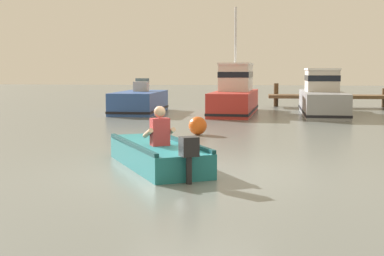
{
  "coord_description": "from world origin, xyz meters",
  "views": [
    {
      "loc": [
        1.14,
        -9.43,
        1.84
      ],
      "look_at": [
        -0.41,
        2.45,
        0.55
      ],
      "focal_mm": 49.51,
      "sensor_mm": 36.0,
      "label": 1
    }
  ],
  "objects_px": {
    "moored_boat_grey": "(322,97)",
    "mooring_buoy": "(198,126)",
    "rowboat_with_person": "(156,154)",
    "moored_boat_blue": "(140,103)",
    "moored_boat_red": "(235,95)"
  },
  "relations": [
    {
      "from": "rowboat_with_person",
      "to": "moored_boat_grey",
      "type": "bearing_deg",
      "value": 70.82
    },
    {
      "from": "moored_boat_grey",
      "to": "rowboat_with_person",
      "type": "bearing_deg",
      "value": -109.18
    },
    {
      "from": "moored_boat_blue",
      "to": "mooring_buoy",
      "type": "relative_size",
      "value": 8.48
    },
    {
      "from": "mooring_buoy",
      "to": "moored_boat_blue",
      "type": "bearing_deg",
      "value": 114.48
    },
    {
      "from": "moored_boat_grey",
      "to": "mooring_buoy",
      "type": "distance_m",
      "value": 9.07
    },
    {
      "from": "moored_boat_red",
      "to": "moored_boat_grey",
      "type": "bearing_deg",
      "value": 0.55
    },
    {
      "from": "moored_boat_grey",
      "to": "mooring_buoy",
      "type": "xyz_separation_m",
      "value": [
        -4.38,
        -7.93,
        -0.47
      ]
    },
    {
      "from": "rowboat_with_person",
      "to": "mooring_buoy",
      "type": "bearing_deg",
      "value": 87.98
    },
    {
      "from": "moored_boat_red",
      "to": "mooring_buoy",
      "type": "relative_size",
      "value": 11.16
    },
    {
      "from": "rowboat_with_person",
      "to": "moored_boat_blue",
      "type": "bearing_deg",
      "value": 104.45
    },
    {
      "from": "moored_boat_grey",
      "to": "moored_boat_red",
      "type": "bearing_deg",
      "value": -179.45
    },
    {
      "from": "moored_boat_grey",
      "to": "moored_boat_blue",
      "type": "bearing_deg",
      "value": -178.29
    },
    {
      "from": "moored_boat_blue",
      "to": "moored_boat_red",
      "type": "relative_size",
      "value": 0.76
    },
    {
      "from": "moored_boat_red",
      "to": "moored_boat_blue",
      "type": "bearing_deg",
      "value": -177.28
    },
    {
      "from": "moored_boat_grey",
      "to": "mooring_buoy",
      "type": "height_order",
      "value": "moored_boat_grey"
    }
  ]
}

